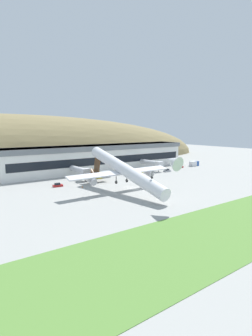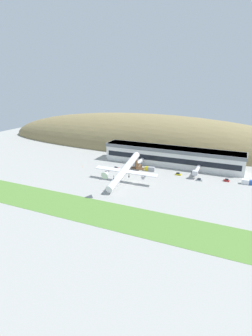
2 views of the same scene
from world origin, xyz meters
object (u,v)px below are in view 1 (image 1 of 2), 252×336
service_car_0 (180,167)px  fuel_truck (103,175)px  traffic_cone_1 (82,187)px  jetway_1 (152,163)px  service_car_3 (58,185)px  jetway_0 (80,170)px  service_car_2 (167,171)px  terminal_building (101,156)px  cargo_airplane (123,170)px  service_car_1 (139,172)px  box_truck (194,164)px

service_car_0 → fuel_truck: 51.29m
traffic_cone_1 → jetway_1: bearing=17.6°
service_car_3 → fuel_truck: size_ratio=0.53×
jetway_0 → service_car_3: jetway_0 is taller
jetway_1 → service_car_2: size_ratio=4.23×
terminal_building → service_car_0: size_ratio=27.65×
cargo_airplane → service_car_0: cargo_airplane is taller
cargo_airplane → service_car_1: (27.91, 26.16, -7.02)m
cargo_airplane → service_car_0: size_ratio=13.93×
jetway_1 → service_car_3: 56.64m
box_truck → traffic_cone_1: size_ratio=10.83×
service_car_0 → service_car_2: 17.00m
jetway_1 → jetway_0: bearing=179.5°
service_car_0 → fuel_truck: size_ratio=0.51×
cargo_airplane → jetway_1: bearing=36.9°
cargo_airplane → service_car_1: 38.90m
fuel_truck → jetway_0: bearing=161.8°
jetway_0 → jetway_1: size_ratio=0.96×
service_car_0 → service_car_1: service_car_0 is taller
service_car_1 → box_truck: (42.65, 1.00, 0.75)m
traffic_cone_1 → cargo_airplane: bearing=-56.5°
service_car_0 → service_car_3: service_car_0 is taller
fuel_truck → service_car_1: bearing=-1.3°
cargo_airplane → service_car_1: cargo_airplane is taller
fuel_truck → jetway_1: bearing=5.2°
service_car_2 → fuel_truck: size_ratio=0.53×
fuel_truck → box_truck: (63.15, 0.54, -0.02)m
terminal_building → jetway_1: (21.74, -16.54, -3.70)m
service_car_1 → box_truck: size_ratio=0.64×
jetway_0 → service_car_2: (45.34, -8.52, -3.37)m
jetway_1 → traffic_cone_1: bearing=-162.4°
service_car_1 → service_car_0: bearing=1.8°
box_truck → traffic_cone_1: (-79.90, -13.06, -1.15)m
service_car_2 → fuel_truck: bearing=171.6°
service_car_0 → service_car_3: size_ratio=0.97×
service_car_1 → service_car_2: (14.78, -4.76, -0.06)m
service_car_2 → box_truck: 28.48m
jetway_1 → service_car_2: 9.43m
jetway_1 → service_car_3: bearing=-171.2°
jetway_0 → service_car_0: (61.34, -2.77, -3.30)m
terminal_building → service_car_1: size_ratio=25.77×
cargo_airplane → fuel_truck: size_ratio=7.16×
service_car_3 → box_truck: box_truck is taller
service_car_1 → traffic_cone_1: service_car_1 is taller
terminal_building → traffic_cone_1: size_ratio=178.97×
cargo_airplane → box_truck: size_ratio=8.32×
terminal_building → jetway_0: bearing=-141.4°
service_car_0 → fuel_truck: fuel_truck is taller
terminal_building → box_truck: size_ratio=16.52×
service_car_2 → traffic_cone_1: (-52.03, -7.30, -0.34)m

